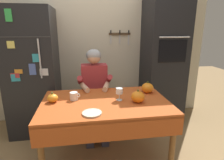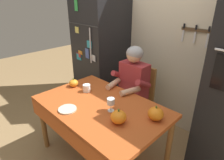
{
  "view_description": "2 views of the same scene",
  "coord_description": "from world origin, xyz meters",
  "px_view_note": "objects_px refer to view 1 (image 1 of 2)",
  "views": [
    {
      "loc": [
        -0.22,
        -1.83,
        1.53
      ],
      "look_at": [
        0.08,
        0.15,
        0.97
      ],
      "focal_mm": 29.99,
      "sensor_mm": 36.0,
      "label": 1
    },
    {
      "loc": [
        1.34,
        -1.06,
        1.83
      ],
      "look_at": [
        0.08,
        0.19,
        1.02
      ],
      "focal_mm": 31.04,
      "sensor_mm": 36.0,
      "label": 2
    }
  ],
  "objects_px": {
    "chair_behind_person": "(94,96)",
    "pumpkin_medium": "(138,97)",
    "wall_oven": "(163,58)",
    "coffee_mug": "(74,96)",
    "serving_tray": "(92,113)",
    "dining_table": "(106,109)",
    "seated_person": "(95,86)",
    "pumpkin_small": "(53,98)",
    "pumpkin_large": "(148,88)",
    "refrigerator": "(33,72)",
    "wine_glass": "(119,92)"
  },
  "relations": [
    {
      "from": "coffee_mug",
      "to": "pumpkin_large",
      "type": "height_order",
      "value": "pumpkin_large"
    },
    {
      "from": "serving_tray",
      "to": "wine_glass",
      "type": "bearing_deg",
      "value": 43.3
    },
    {
      "from": "wine_glass",
      "to": "pumpkin_medium",
      "type": "relative_size",
      "value": 0.97
    },
    {
      "from": "dining_table",
      "to": "pumpkin_large",
      "type": "bearing_deg",
      "value": 21.25
    },
    {
      "from": "coffee_mug",
      "to": "serving_tray",
      "type": "distance_m",
      "value": 0.43
    },
    {
      "from": "refrigerator",
      "to": "pumpkin_large",
      "type": "xyz_separation_m",
      "value": [
        1.51,
        -0.67,
        -0.1
      ]
    },
    {
      "from": "dining_table",
      "to": "seated_person",
      "type": "bearing_deg",
      "value": 97.58
    },
    {
      "from": "chair_behind_person",
      "to": "coffee_mug",
      "type": "distance_m",
      "value": 0.78
    },
    {
      "from": "dining_table",
      "to": "pumpkin_medium",
      "type": "xyz_separation_m",
      "value": [
        0.35,
        -0.07,
        0.15
      ]
    },
    {
      "from": "refrigerator",
      "to": "wall_oven",
      "type": "relative_size",
      "value": 0.86
    },
    {
      "from": "wine_glass",
      "to": "pumpkin_small",
      "type": "xyz_separation_m",
      "value": [
        -0.73,
        0.06,
        -0.06
      ]
    },
    {
      "from": "refrigerator",
      "to": "serving_tray",
      "type": "height_order",
      "value": "refrigerator"
    },
    {
      "from": "coffee_mug",
      "to": "pumpkin_small",
      "type": "height_order",
      "value": "pumpkin_small"
    },
    {
      "from": "serving_tray",
      "to": "pumpkin_small",
      "type": "bearing_deg",
      "value": 138.65
    },
    {
      "from": "pumpkin_small",
      "to": "serving_tray",
      "type": "xyz_separation_m",
      "value": [
        0.41,
        -0.36,
        -0.04
      ]
    },
    {
      "from": "pumpkin_large",
      "to": "chair_behind_person",
      "type": "bearing_deg",
      "value": 137.77
    },
    {
      "from": "pumpkin_medium",
      "to": "pumpkin_small",
      "type": "distance_m",
      "value": 0.93
    },
    {
      "from": "refrigerator",
      "to": "coffee_mug",
      "type": "height_order",
      "value": "refrigerator"
    },
    {
      "from": "wall_oven",
      "to": "pumpkin_small",
      "type": "relative_size",
      "value": 18.2
    },
    {
      "from": "chair_behind_person",
      "to": "serving_tray",
      "type": "bearing_deg",
      "value": -94.43
    },
    {
      "from": "refrigerator",
      "to": "pumpkin_large",
      "type": "distance_m",
      "value": 1.65
    },
    {
      "from": "wall_oven",
      "to": "dining_table",
      "type": "distance_m",
      "value": 1.45
    },
    {
      "from": "chair_behind_person",
      "to": "coffee_mug",
      "type": "height_order",
      "value": "chair_behind_person"
    },
    {
      "from": "pumpkin_medium",
      "to": "refrigerator",
      "type": "bearing_deg",
      "value": 143.76
    },
    {
      "from": "seated_person",
      "to": "pumpkin_small",
      "type": "bearing_deg",
      "value": -132.88
    },
    {
      "from": "chair_behind_person",
      "to": "pumpkin_medium",
      "type": "bearing_deg",
      "value": -63.58
    },
    {
      "from": "wall_oven",
      "to": "pumpkin_medium",
      "type": "distance_m",
      "value": 1.24
    },
    {
      "from": "wall_oven",
      "to": "chair_behind_person",
      "type": "relative_size",
      "value": 2.26
    },
    {
      "from": "dining_table",
      "to": "seated_person",
      "type": "height_order",
      "value": "seated_person"
    },
    {
      "from": "seated_person",
      "to": "coffee_mug",
      "type": "bearing_deg",
      "value": -118.0
    },
    {
      "from": "refrigerator",
      "to": "dining_table",
      "type": "relative_size",
      "value": 1.29
    },
    {
      "from": "wall_oven",
      "to": "coffee_mug",
      "type": "bearing_deg",
      "value": -149.66
    },
    {
      "from": "pumpkin_medium",
      "to": "serving_tray",
      "type": "relative_size",
      "value": 0.79
    },
    {
      "from": "wall_oven",
      "to": "pumpkin_small",
      "type": "bearing_deg",
      "value": -152.39
    },
    {
      "from": "dining_table",
      "to": "wine_glass",
      "type": "height_order",
      "value": "wine_glass"
    },
    {
      "from": "dining_table",
      "to": "serving_tray",
      "type": "height_order",
      "value": "serving_tray"
    },
    {
      "from": "dining_table",
      "to": "pumpkin_small",
      "type": "height_order",
      "value": "pumpkin_small"
    },
    {
      "from": "pumpkin_small",
      "to": "wall_oven",
      "type": "bearing_deg",
      "value": 27.61
    },
    {
      "from": "wall_oven",
      "to": "coffee_mug",
      "type": "xyz_separation_m",
      "value": [
        -1.39,
        -0.82,
        -0.27
      ]
    },
    {
      "from": "pumpkin_large",
      "to": "serving_tray",
      "type": "height_order",
      "value": "pumpkin_large"
    },
    {
      "from": "pumpkin_medium",
      "to": "coffee_mug",
      "type": "bearing_deg",
      "value": 165.87
    },
    {
      "from": "coffee_mug",
      "to": "pumpkin_medium",
      "type": "relative_size",
      "value": 0.8
    },
    {
      "from": "serving_tray",
      "to": "refrigerator",
      "type": "bearing_deg",
      "value": 123.96
    },
    {
      "from": "wall_oven",
      "to": "dining_table",
      "type": "relative_size",
      "value": 1.5
    },
    {
      "from": "chair_behind_person",
      "to": "pumpkin_small",
      "type": "distance_m",
      "value": 0.91
    },
    {
      "from": "dining_table",
      "to": "coffee_mug",
      "type": "bearing_deg",
      "value": 162.84
    },
    {
      "from": "seated_person",
      "to": "serving_tray",
      "type": "distance_m",
      "value": 0.89
    },
    {
      "from": "dining_table",
      "to": "serving_tray",
      "type": "xyz_separation_m",
      "value": [
        -0.16,
        -0.28,
        0.09
      ]
    },
    {
      "from": "pumpkin_large",
      "to": "pumpkin_small",
      "type": "height_order",
      "value": "pumpkin_large"
    },
    {
      "from": "pumpkin_large",
      "to": "dining_table",
      "type": "bearing_deg",
      "value": -158.75
    }
  ]
}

